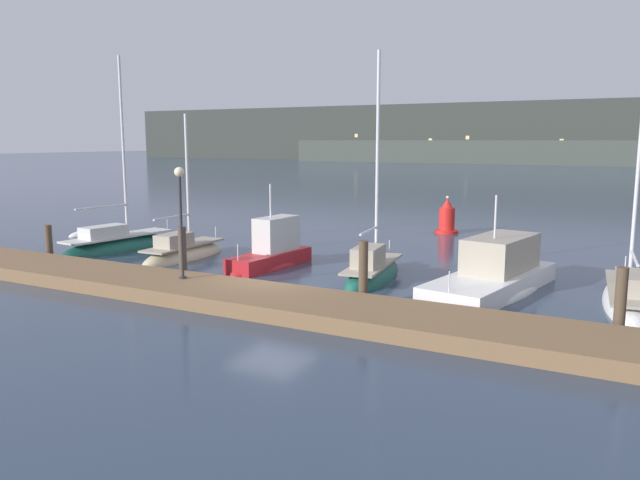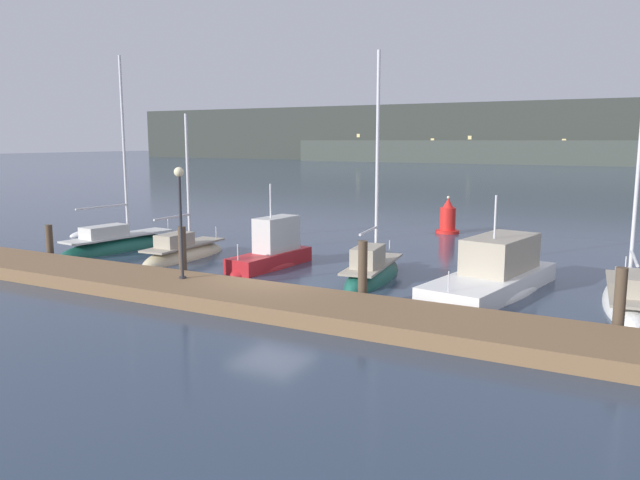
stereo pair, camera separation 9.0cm
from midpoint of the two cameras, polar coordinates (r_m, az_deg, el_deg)
name	(u,v)px [view 2 (the right image)]	position (r m, az deg, el deg)	size (l,w,h in m)	color
ground_plane	(271,290)	(20.94, -4.36, -4.55)	(400.00, 400.00, 0.00)	#2D3D51
dock	(236,296)	(19.30, -7.57, -5.10)	(29.08, 2.80, 0.45)	brown
mooring_pile_0	(50,244)	(27.61, -23.39, -0.31)	(0.28, 0.28, 1.55)	#4C3D2D
mooring_pile_1	(183,254)	(22.54, -12.34, -1.24)	(0.28, 0.28, 1.94)	#4C3D2D
mooring_pile_2	(363,273)	(18.79, 4.06, -3.05)	(0.28, 0.28, 1.97)	#4C3D2D
mooring_pile_3	(620,304)	(17.22, 25.84, -5.30)	(0.28, 0.28, 1.85)	#4C3D2D
sailboat_berth_1	(119,247)	(29.75, -17.85, -0.62)	(2.22, 6.45, 9.24)	#195647
sailboat_berth_2	(184,256)	(26.93, -12.26, -1.40)	(1.62, 5.06, 6.62)	beige
motorboat_berth_3	(271,258)	(24.62, -4.35, -1.61)	(1.71, 4.61, 3.74)	red
sailboat_berth_4	(372,275)	(22.48, 4.91, -3.23)	(2.06, 5.32, 8.71)	#195647
motorboat_berth_5	(492,283)	(21.33, 15.59, -3.80)	(3.51, 7.48, 3.74)	white
sailboat_berth_6	(629,300)	(21.18, 26.52, -4.96)	(2.03, 6.17, 9.79)	white
channel_buoy	(448,219)	(34.08, 11.67, 1.87)	(1.25, 1.25, 2.00)	red
dock_lamppost	(180,204)	(20.60, -12.55, 3.26)	(0.32, 0.32, 3.64)	#2D2D33
hillside_backdrop	(607,135)	(144.07, 24.76, 8.74)	(240.00, 23.00, 13.05)	#333833
rowboat_adrift	(92,234)	(35.29, -20.09, 0.53)	(1.13, 2.66, 0.56)	white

